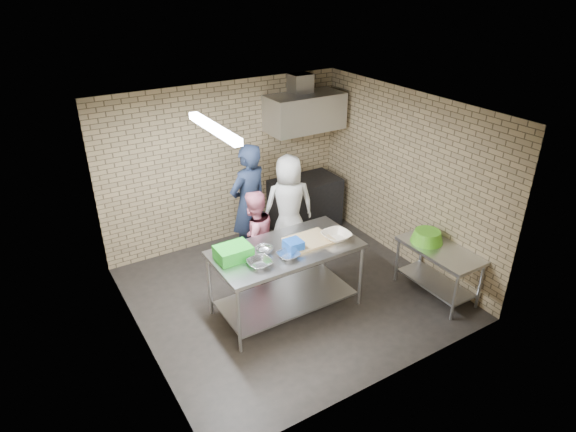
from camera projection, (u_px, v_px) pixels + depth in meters
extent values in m
plane|color=black|center=(289.00, 293.00, 7.20)|extent=(4.20, 4.20, 0.00)
plane|color=black|center=(290.00, 111.00, 5.97)|extent=(4.20, 4.20, 0.00)
cube|color=#907B5A|center=(226.00, 164.00, 8.11)|extent=(4.20, 0.06, 2.70)
cube|color=#907B5A|center=(391.00, 284.00, 5.07)|extent=(4.20, 0.06, 2.70)
cube|color=#907B5A|center=(133.00, 253.00, 5.61)|extent=(0.06, 4.00, 2.70)
cube|color=#907B5A|center=(406.00, 179.00, 7.56)|extent=(0.06, 4.00, 2.70)
cube|color=#ACAEB3|center=(286.00, 279.00, 6.65)|extent=(1.96, 0.98, 0.98)
cube|color=silver|center=(437.00, 271.00, 7.03)|extent=(0.60, 1.20, 0.75)
cube|color=black|center=(305.00, 203.00, 8.88)|extent=(1.20, 0.70, 0.90)
cube|color=silver|center=(305.00, 112.00, 8.17)|extent=(1.30, 0.60, 0.60)
cube|color=#A5A8AD|center=(300.00, 83.00, 8.08)|extent=(0.35, 0.30, 0.30)
cube|color=#3F2B19|center=(313.00, 118.00, 8.53)|extent=(0.80, 0.20, 0.04)
cube|color=white|center=(214.00, 128.00, 5.54)|extent=(0.10, 1.25, 0.08)
cube|color=#1C991F|center=(233.00, 253.00, 6.16)|extent=(0.44, 0.33, 0.17)
cube|color=#164AAB|center=(293.00, 245.00, 6.35)|extent=(0.22, 0.22, 0.14)
cube|color=tan|center=(309.00, 240.00, 6.57)|extent=(0.60, 0.46, 0.03)
imported|color=#B0B4B7|center=(260.00, 263.00, 6.03)|extent=(0.32, 0.32, 0.07)
imported|color=#B6B9BE|center=(264.00, 250.00, 6.31)|extent=(0.24, 0.24, 0.07)
imported|color=silver|center=(288.00, 255.00, 6.20)|extent=(0.29, 0.29, 0.07)
imported|color=beige|center=(336.00, 236.00, 6.62)|extent=(0.39, 0.39, 0.09)
cylinder|color=#B22619|center=(301.00, 113.00, 8.37)|extent=(0.07, 0.07, 0.18)
cylinder|color=green|center=(321.00, 111.00, 8.56)|extent=(0.06, 0.06, 0.15)
imported|color=black|center=(249.00, 205.00, 7.61)|extent=(0.81, 0.64, 1.95)
imported|color=#CB6B83|center=(254.00, 239.00, 7.14)|extent=(0.79, 0.66, 1.47)
imported|color=white|center=(289.00, 205.00, 7.91)|extent=(0.94, 0.76, 1.67)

